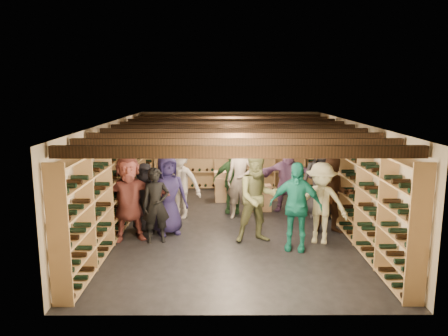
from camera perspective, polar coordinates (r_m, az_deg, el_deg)
name	(u,v)px	position (r m, az deg, el deg)	size (l,w,h in m)	color
ground	(233,226)	(10.18, 1.13, -7.59)	(8.00, 8.00, 0.00)	black
walls	(233,175)	(9.88, 1.15, -0.96)	(5.52, 8.02, 2.40)	#BAAC91
ceiling	(233,122)	(9.71, 1.18, 5.99)	(5.50, 8.00, 0.01)	beige
ceiling_joists	(233,129)	(9.72, 1.18, 5.17)	(5.40, 7.12, 0.18)	black
wine_rack_left	(120,181)	(10.17, -13.49, -1.64)	(0.32, 7.50, 2.15)	#A3804F
wine_rack_right	(346,181)	(10.29, 15.62, -1.60)	(0.32, 7.50, 2.15)	#A3804F
wine_rack_back	(230,155)	(13.67, 0.78, 1.74)	(4.70, 0.30, 2.15)	#A3804F
crate_stack_left	(224,186)	(12.22, -0.06, -2.43)	(0.52, 0.36, 0.85)	tan
crate_stack_right	(262,198)	(11.38, 4.94, -3.89)	(0.51, 0.34, 0.68)	tan
crate_loose	(271,197)	(12.53, 6.22, -3.76)	(0.50, 0.33, 0.17)	tan
person_0	(145,198)	(9.79, -10.34, -3.82)	(0.75, 0.49, 1.54)	black
person_1	(156,205)	(9.09, -8.88, -4.83)	(0.57, 0.37, 1.56)	black
person_2	(258,197)	(8.98, 4.45, -3.85)	(0.92, 0.71, 1.88)	#5D613B
person_3	(321,203)	(9.14, 12.54, -4.50)	(1.08, 0.62, 1.68)	beige
person_4	(296,206)	(8.66, 9.33, -4.95)	(1.03, 0.43, 1.76)	#14705E
person_5	(129,198)	(9.28, -12.34, -3.82)	(1.69, 0.54, 1.82)	brown
person_6	(168,195)	(9.54, -7.38, -3.47)	(0.86, 0.56, 1.75)	#1D183F
person_7	(240,180)	(10.55, 2.16, -1.64)	(0.69, 0.45, 1.89)	gray
person_8	(334,195)	(9.78, 14.11, -3.50)	(0.83, 0.64, 1.70)	#452819
person_9	(179,182)	(10.64, -5.85, -1.87)	(1.15, 0.66, 1.78)	#A89F99
person_10	(232,181)	(11.08, 1.08, -1.67)	(0.97, 0.40, 1.65)	#2A512C
person_11	(288,176)	(11.33, 8.35, -1.09)	(1.68, 0.53, 1.81)	#7D5385
person_12	(321,179)	(10.93, 12.56, -1.45)	(0.92, 0.60, 1.89)	#2F2E32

